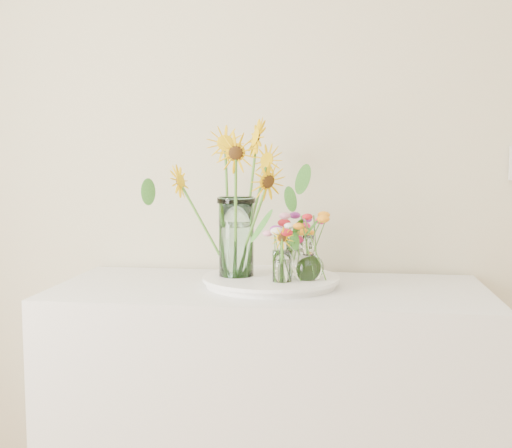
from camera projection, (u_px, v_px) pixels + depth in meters
The scene contains 10 objects.
counter at pixel (269, 420), 2.13m from camera, with size 1.40×0.60×0.90m, color white.
tray at pixel (271, 282), 2.11m from camera, with size 0.43×0.43×0.03m, color white.
mason_jar at pixel (236, 237), 2.11m from camera, with size 0.11×0.11×0.27m, color #AED8CA.
sunflower_bouquet at pixel (236, 200), 2.09m from camera, with size 0.65×0.65×0.51m, color #ECB604, non-canonical shape.
small_vase_a at pixel (282, 267), 2.01m from camera, with size 0.06×0.06×0.10m, color white.
wildflower_posy_a at pixel (282, 253), 2.01m from camera, with size 0.17×0.17×0.19m, color orange, non-canonical shape.
small_vase_b at pixel (308, 258), 2.04m from camera, with size 0.10×0.10×0.15m, color white, non-canonical shape.
wildflower_posy_b at pixel (308, 244), 2.04m from camera, with size 0.22×0.22×0.24m, color orange, non-canonical shape.
small_vase_c at pixel (296, 256), 2.20m from camera, with size 0.07×0.07×0.12m, color white.
wildflower_posy_c at pixel (296, 243), 2.20m from camera, with size 0.21×0.21×0.21m, color orange, non-canonical shape.
Camera 1 is at (-0.03, -0.11, 1.32)m, focal length 45.00 mm.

